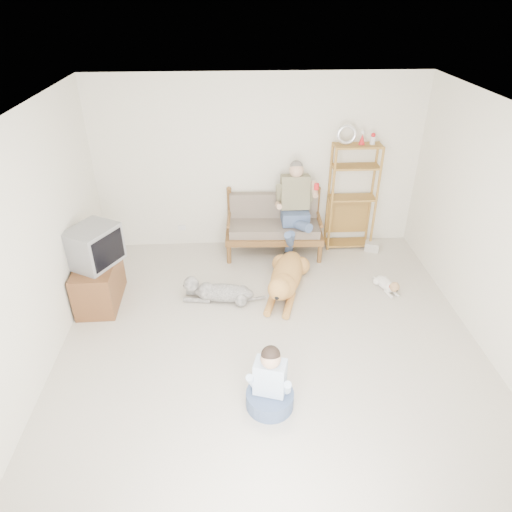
{
  "coord_description": "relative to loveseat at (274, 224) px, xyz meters",
  "views": [
    {
      "loc": [
        -0.41,
        -3.96,
        3.73
      ],
      "look_at": [
        -0.13,
        1.0,
        0.76
      ],
      "focal_mm": 32.0,
      "sensor_mm": 36.0,
      "label": 1
    }
  ],
  "objects": [
    {
      "name": "floor",
      "position": [
        -0.22,
        -2.43,
        -0.49
      ],
      "size": [
        5.5,
        5.5,
        0.0
      ],
      "primitive_type": "plane",
      "color": "silver",
      "rests_on": "ground"
    },
    {
      "name": "ceiling",
      "position": [
        -0.22,
        -2.43,
        2.21
      ],
      "size": [
        5.5,
        5.5,
        0.0
      ],
      "primitive_type": "plane",
      "rotation": [
        3.14,
        0.0,
        0.0
      ],
      "color": "silver",
      "rests_on": "ground"
    },
    {
      "name": "wall_back",
      "position": [
        -0.22,
        0.32,
        0.86
      ],
      "size": [
        5.0,
        0.0,
        5.0
      ],
      "primitive_type": "plane",
      "rotation": [
        1.57,
        0.0,
        0.0
      ],
      "color": "silver",
      "rests_on": "ground"
    },
    {
      "name": "wall_left",
      "position": [
        -2.72,
        -2.43,
        0.86
      ],
      "size": [
        0.0,
        5.5,
        5.5
      ],
      "primitive_type": "plane",
      "rotation": [
        1.57,
        0.0,
        1.57
      ],
      "color": "silver",
      "rests_on": "ground"
    },
    {
      "name": "loveseat",
      "position": [
        0.0,
        0.0,
        0.0
      ],
      "size": [
        1.53,
        0.77,
        0.95
      ],
      "rotation": [
        0.0,
        0.0,
        -0.04
      ],
      "color": "brown",
      "rests_on": "ground"
    },
    {
      "name": "man",
      "position": [
        0.3,
        -0.21,
        0.21
      ],
      "size": [
        0.57,
        0.82,
        1.32
      ],
      "color": "#4B618B",
      "rests_on": "loveseat"
    },
    {
      "name": "etagere",
      "position": [
        1.24,
        0.12,
        0.39
      ],
      "size": [
        0.75,
        0.33,
        1.99
      ],
      "color": "olive",
      "rests_on": "ground"
    },
    {
      "name": "book_stack",
      "position": [
        1.61,
        -0.08,
        -0.41
      ],
      "size": [
        0.26,
        0.23,
        0.14
      ],
      "primitive_type": "cube",
      "rotation": [
        0.0,
        0.0,
        -0.35
      ],
      "color": "beige",
      "rests_on": "ground"
    },
    {
      "name": "tv_stand",
      "position": [
        -2.45,
        -1.25,
        -0.19
      ],
      "size": [
        0.52,
        0.91,
        0.6
      ],
      "rotation": [
        0.0,
        0.0,
        0.02
      ],
      "color": "brown",
      "rests_on": "ground"
    },
    {
      "name": "crt_tv",
      "position": [
        -2.42,
        -1.23,
        0.37
      ],
      "size": [
        0.73,
        0.77,
        0.51
      ],
      "rotation": [
        0.0,
        0.0,
        -0.51
      ],
      "color": "gray",
      "rests_on": "tv_stand"
    },
    {
      "name": "wall_outlet",
      "position": [
        -1.47,
        0.3,
        -0.19
      ],
      "size": [
        0.12,
        0.02,
        0.08
      ],
      "primitive_type": "cube",
      "color": "silver",
      "rests_on": "ground"
    },
    {
      "name": "golden_retriever",
      "position": [
        0.07,
        -1.13,
        -0.28
      ],
      "size": [
        0.73,
        1.66,
        0.51
      ],
      "rotation": [
        0.0,
        0.0,
        -0.28
      ],
      "color": "gold",
      "rests_on": "ground"
    },
    {
      "name": "shaggy_dog",
      "position": [
        -0.89,
        -1.3,
        -0.34
      ],
      "size": [
        1.18,
        0.39,
        0.35
      ],
      "rotation": [
        0.0,
        0.0,
        -1.72
      ],
      "color": "beige",
      "rests_on": "ground"
    },
    {
      "name": "terrier",
      "position": [
        1.52,
        -1.21,
        -0.39
      ],
      "size": [
        0.27,
        0.57,
        0.22
      ],
      "rotation": [
        0.0,
        0.0,
        0.28
      ],
      "color": "white",
      "rests_on": "ground"
    },
    {
      "name": "child",
      "position": [
        -0.31,
        -3.15,
        -0.21
      ],
      "size": [
        0.49,
        0.49,
        0.77
      ],
      "rotation": [
        0.0,
        0.0,
        -0.3
      ],
      "color": "#4B618B",
      "rests_on": "ground"
    }
  ]
}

